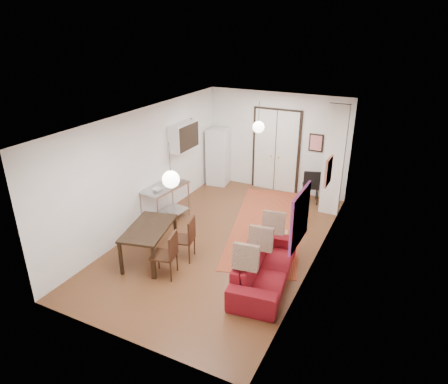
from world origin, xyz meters
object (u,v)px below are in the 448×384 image
at_px(coffee_table, 269,235).
at_px(fridge, 218,157).
at_px(kitchen_counter, 165,198).
at_px(dining_chair_far, 166,249).
at_px(dining_table, 149,231).
at_px(sofa, 265,266).
at_px(dining_chair_near, 185,233).
at_px(black_side_chair, 312,182).

relative_size(coffee_table, fridge, 0.51).
relative_size(kitchen_counter, dining_chair_far, 1.38).
distance_m(kitchen_counter, dining_table, 1.78).
distance_m(sofa, fridge, 5.26).
xyz_separation_m(coffee_table, dining_chair_near, (-1.49, -1.16, 0.25)).
distance_m(sofa, dining_chair_near, 1.88).
distance_m(dining_table, black_side_chair, 5.05).
distance_m(fridge, black_side_chair, 2.97).
relative_size(sofa, dining_table, 1.49).
xyz_separation_m(fridge, black_side_chair, (2.95, -0.02, -0.28)).
distance_m(dining_chair_near, dining_chair_far, 0.70).
bearing_deg(kitchen_counter, coffee_table, 6.71).
relative_size(coffee_table, black_side_chair, 0.90).
bearing_deg(dining_chair_near, kitchen_counter, -146.16).
bearing_deg(dining_table, dining_chair_near, 36.63).
relative_size(sofa, dining_chair_near, 2.40).
height_order(fridge, black_side_chair, fridge).
relative_size(fridge, dining_chair_far, 1.79).
distance_m(kitchen_counter, dining_chair_near, 1.76).
height_order(dining_table, dining_chair_near, dining_chair_near).
xyz_separation_m(kitchen_counter, black_side_chair, (2.96, 2.87, -0.05)).
relative_size(coffee_table, dining_chair_near, 0.92).
distance_m(sofa, coffee_table, 1.32).
height_order(sofa, dining_table, dining_table).
bearing_deg(kitchen_counter, black_side_chair, 51.39).
height_order(kitchen_counter, dining_chair_near, kitchen_counter).
height_order(dining_table, dining_chair_far, dining_chair_far).
bearing_deg(coffee_table, dining_table, -142.42).
bearing_deg(dining_table, black_side_chair, 63.25).
height_order(dining_chair_near, dining_chair_far, same).
xyz_separation_m(sofa, dining_table, (-2.47, -0.34, 0.35)).
distance_m(dining_table, dining_chair_far, 0.66).
bearing_deg(coffee_table, kitchen_counter, 179.40).
xyz_separation_m(sofa, coffee_table, (-0.38, 1.27, -0.03)).
bearing_deg(dining_chair_near, dining_chair_far, -13.49).
height_order(dining_chair_near, black_side_chair, black_side_chair).
distance_m(coffee_table, dining_chair_near, 1.91).
bearing_deg(dining_chair_near, fridge, -176.06).
height_order(dining_chair_far, black_side_chair, black_side_chair).
bearing_deg(kitchen_counter, dining_chair_near, -35.35).
height_order(kitchen_counter, dining_chair_far, kitchen_counter).
xyz_separation_m(sofa, kitchen_counter, (-3.16, 1.29, 0.29)).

